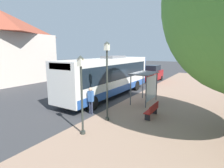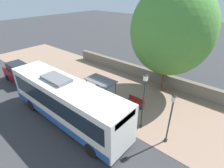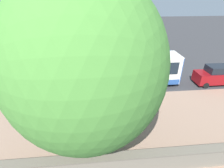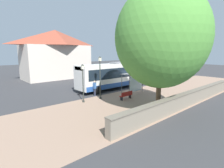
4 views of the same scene
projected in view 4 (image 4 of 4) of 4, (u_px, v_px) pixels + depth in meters
ground_plane at (124, 91)px, 22.83m from camera, size 120.00×120.00×0.00m
sidewalk_plaza at (152, 97)px, 19.52m from camera, size 9.00×44.00×0.02m
stone_wall at (189, 99)px, 16.43m from camera, size 0.60×20.00×1.34m
background_building at (56, 54)px, 33.00m from camera, size 6.62×12.42×8.98m
bus at (115, 75)px, 24.06m from camera, size 2.68×11.27×3.62m
bus_shelter at (133, 77)px, 21.11m from camera, size 1.51×2.72×2.40m
pedestrian at (95, 87)px, 20.03m from camera, size 0.34×0.23×1.76m
bench at (126, 95)px, 18.51m from camera, size 0.40×1.62×0.88m
street_lamp_near at (100, 74)px, 18.41m from camera, size 0.28×0.28×4.56m
street_lamp_far at (83, 80)px, 17.17m from camera, size 0.28×0.28×3.84m
shade_tree at (161, 37)px, 13.94m from camera, size 7.44×7.44×10.25m
parked_car_behind_bus at (160, 75)px, 30.12m from camera, size 1.94×4.26×2.18m
parked_car_far_lane at (113, 73)px, 33.00m from camera, size 1.87×4.49×2.19m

